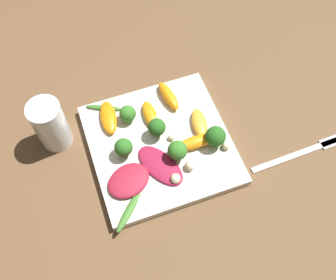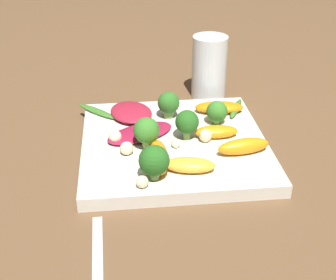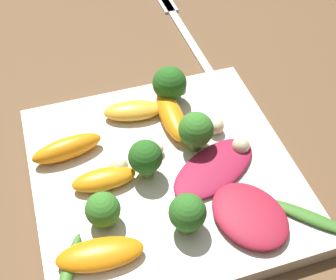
# 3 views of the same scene
# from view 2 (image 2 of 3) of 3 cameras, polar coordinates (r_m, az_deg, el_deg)

# --- Properties ---
(ground_plane) EXTENTS (2.40, 2.40, 0.00)m
(ground_plane) POSITION_cam_2_polar(r_m,az_deg,el_deg) (0.68, 0.71, -1.27)
(ground_plane) COLOR brown
(plate) EXTENTS (0.26, 0.26, 0.02)m
(plate) POSITION_cam_2_polar(r_m,az_deg,el_deg) (0.67, 0.72, -0.59)
(plate) COLOR silver
(plate) RESTS_ON ground_plane
(drinking_glass) EXTENTS (0.06, 0.06, 0.11)m
(drinking_glass) POSITION_cam_2_polar(r_m,az_deg,el_deg) (0.83, 5.05, 8.86)
(drinking_glass) COLOR white
(drinking_glass) RESTS_ON ground_plane
(radicchio_leaf_0) EXTENTS (0.10, 0.08, 0.01)m
(radicchio_leaf_0) POSITION_cam_2_polar(r_m,az_deg,el_deg) (0.73, -4.52, 3.40)
(radicchio_leaf_0) COLOR maroon
(radicchio_leaf_0) RESTS_ON plate
(radicchio_leaf_1) EXTENTS (0.09, 0.11, 0.01)m
(radicchio_leaf_1) POSITION_cam_2_polar(r_m,az_deg,el_deg) (0.68, -3.42, 0.87)
(radicchio_leaf_1) COLOR maroon
(radicchio_leaf_1) RESTS_ON plate
(orange_segment_0) EXTENTS (0.03, 0.08, 0.02)m
(orange_segment_0) POSITION_cam_2_polar(r_m,az_deg,el_deg) (0.64, 9.19, -0.76)
(orange_segment_0) COLOR orange
(orange_segment_0) RESTS_ON plate
(orange_segment_1) EXTENTS (0.03, 0.06, 0.02)m
(orange_segment_1) POSITION_cam_2_polar(r_m,az_deg,el_deg) (0.67, 5.87, 1.06)
(orange_segment_1) COLOR orange
(orange_segment_1) RESTS_ON plate
(orange_segment_2) EXTENTS (0.08, 0.03, 0.02)m
(orange_segment_2) POSITION_cam_2_polar(r_m,az_deg,el_deg) (0.61, -1.14, -2.05)
(orange_segment_2) COLOR orange
(orange_segment_2) RESTS_ON plate
(orange_segment_3) EXTENTS (0.04, 0.07, 0.02)m
(orange_segment_3) POSITION_cam_2_polar(r_m,az_deg,el_deg) (0.59, 2.65, -3.06)
(orange_segment_3) COLOR #FCAD33
(orange_segment_3) RESTS_ON plate
(orange_segment_4) EXTENTS (0.04, 0.08, 0.02)m
(orange_segment_4) POSITION_cam_2_polar(r_m,az_deg,el_deg) (0.74, 6.25, 3.97)
(orange_segment_4) COLOR orange
(orange_segment_4) RESTS_ON plate
(broccoli_floret_0) EXTENTS (0.03, 0.03, 0.04)m
(broccoli_floret_0) POSITION_cam_2_polar(r_m,az_deg,el_deg) (0.66, 2.28, 2.34)
(broccoli_floret_0) COLOR #7A9E51
(broccoli_floret_0) RESTS_ON plate
(broccoli_floret_1) EXTENTS (0.04, 0.04, 0.05)m
(broccoli_floret_1) POSITION_cam_2_polar(r_m,az_deg,el_deg) (0.64, -2.63, 1.09)
(broccoli_floret_1) COLOR #7A9E51
(broccoli_floret_1) RESTS_ON plate
(broccoli_floret_2) EXTENTS (0.03, 0.03, 0.04)m
(broccoli_floret_2) POSITION_cam_2_polar(r_m,az_deg,el_deg) (0.72, -0.15, 4.43)
(broccoli_floret_2) COLOR #7A9E51
(broccoli_floret_2) RESTS_ON plate
(broccoli_floret_3) EXTENTS (0.04, 0.04, 0.05)m
(broccoli_floret_3) POSITION_cam_2_polar(r_m,az_deg,el_deg) (0.57, -1.70, -2.58)
(broccoli_floret_3) COLOR #7A9E51
(broccoli_floret_3) RESTS_ON plate
(broccoli_floret_4) EXTENTS (0.03, 0.03, 0.04)m
(broccoli_floret_4) POSITION_cam_2_polar(r_m,az_deg,el_deg) (0.71, 5.98, 3.44)
(broccoli_floret_4) COLOR #7A9E51
(broccoli_floret_4) RESTS_ON plate
(arugula_sprig_0) EXTENTS (0.07, 0.07, 0.01)m
(arugula_sprig_0) POSITION_cam_2_polar(r_m,az_deg,el_deg) (0.75, -8.62, 3.47)
(arugula_sprig_0) COLOR #3D7528
(arugula_sprig_0) RESTS_ON plate
(arugula_sprig_1) EXTENTS (0.07, 0.04, 0.01)m
(arugula_sprig_1) POSITION_cam_2_polar(r_m,az_deg,el_deg) (0.76, 8.29, 3.84)
(arugula_sprig_1) COLOR #3D7528
(arugula_sprig_1) RESTS_ON plate
(macadamia_nut_0) EXTENTS (0.02, 0.02, 0.02)m
(macadamia_nut_0) POSITION_cam_2_polar(r_m,az_deg,el_deg) (0.63, -5.06, -1.01)
(macadamia_nut_0) COLOR beige
(macadamia_nut_0) RESTS_ON plate
(macadamia_nut_1) EXTENTS (0.01, 0.01, 0.01)m
(macadamia_nut_1) POSITION_cam_2_polar(r_m,az_deg,el_deg) (0.64, 0.92, -0.40)
(macadamia_nut_1) COLOR beige
(macadamia_nut_1) RESTS_ON plate
(macadamia_nut_2) EXTENTS (0.02, 0.02, 0.02)m
(macadamia_nut_2) POSITION_cam_2_polar(r_m,az_deg,el_deg) (0.66, -6.45, 0.56)
(macadamia_nut_2) COLOR beige
(macadamia_nut_2) RESTS_ON plate
(macadamia_nut_3) EXTENTS (0.02, 0.02, 0.02)m
(macadamia_nut_3) POSITION_cam_2_polar(r_m,az_deg,el_deg) (0.57, -3.16, -5.11)
(macadamia_nut_3) COLOR beige
(macadamia_nut_3) RESTS_ON plate
(macadamia_nut_4) EXTENTS (0.02, 0.02, 0.02)m
(macadamia_nut_4) POSITION_cam_2_polar(r_m,az_deg,el_deg) (0.66, 4.58, 0.55)
(macadamia_nut_4) COLOR beige
(macadamia_nut_4) RESTS_ON plate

